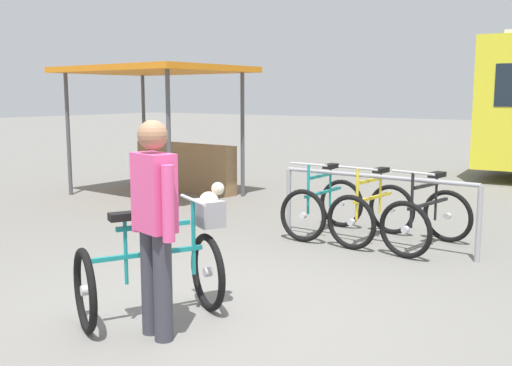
{
  "coord_description": "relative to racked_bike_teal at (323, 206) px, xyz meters",
  "views": [
    {
      "loc": [
        2.9,
        -3.61,
        1.82
      ],
      "look_at": [
        -0.22,
        0.85,
        1.0
      ],
      "focal_mm": 41.29,
      "sensor_mm": 36.0,
      "label": 1
    }
  ],
  "objects": [
    {
      "name": "person_with_featured_bike",
      "position": [
        0.57,
        -3.67,
        0.54
      ],
      "size": [
        0.52,
        0.28,
        1.64
      ],
      "color": "#383842",
      "rests_on": "ground"
    },
    {
      "name": "featured_bicycle",
      "position": [
        0.34,
        -3.35,
        0.12
      ],
      "size": [
        1.09,
        1.26,
        1.09
      ],
      "color": "black",
      "rests_on": "ground"
    },
    {
      "name": "racked_bike_teal",
      "position": [
        0.0,
        0.0,
        0.0
      ],
      "size": [
        0.68,
        1.13,
        0.98
      ],
      "color": "black",
      "rests_on": "ground"
    },
    {
      "name": "market_stall",
      "position": [
        -3.9,
        1.23,
        1.03
      ],
      "size": [
        3.21,
        2.46,
        2.3
      ],
      "color": "#4C4C51",
      "rests_on": "ground"
    },
    {
      "name": "racked_bike_yellow",
      "position": [
        0.7,
        -0.01,
        0.0
      ],
      "size": [
        0.75,
        1.16,
        0.97
      ],
      "color": "black",
      "rests_on": "ground"
    },
    {
      "name": "bike_rack_rail",
      "position": [
        0.8,
        -0.19,
        0.27
      ],
      "size": [
        2.51,
        0.1,
        0.88
      ],
      "color": "#99999E",
      "rests_on": "ground"
    },
    {
      "name": "racked_bike_black",
      "position": [
        1.4,
        -0.02,
        0.0
      ],
      "size": [
        0.83,
        1.21,
        0.98
      ],
      "color": "black",
      "rests_on": "ground"
    },
    {
      "name": "ground_plane",
      "position": [
        0.72,
        -3.11,
        -0.37
      ],
      "size": [
        80.0,
        80.0,
        0.0
      ],
      "primitive_type": "plane",
      "color": "slate"
    }
  ]
}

